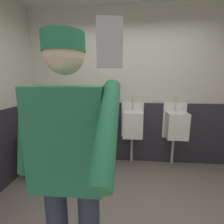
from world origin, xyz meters
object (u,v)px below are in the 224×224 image
object	(u,v)px
person	(69,160)
urinal_middle	(132,124)
soap_dispenser	(89,93)
trash_bin	(37,155)
urinal_right	(176,125)
urinal_left	(91,123)
cell_phone	(109,43)

from	to	relation	value
person	urinal_middle	bearing A→B (deg)	77.01
urinal_middle	soap_dispenser	size ratio (longest dim) A/B	6.89
trash_bin	urinal_right	bearing A→B (deg)	12.61
person	soap_dispenser	xyz separation A→B (m)	(-0.36, 2.07, 0.24)
trash_bin	soap_dispenser	world-z (taller)	soap_dispenser
trash_bin	soap_dispenser	size ratio (longest dim) A/B	3.91
urinal_right	urinal_left	bearing A→B (deg)	180.00
soap_dispenser	urinal_left	bearing A→B (deg)	-65.06
urinal_left	urinal_right	distance (m)	1.50
urinal_right	soap_dispenser	size ratio (longest dim) A/B	6.89
urinal_middle	cell_phone	xyz separation A→B (m)	(-0.15, -2.45, 0.86)
trash_bin	person	bearing A→B (deg)	-52.89
urinal_middle	urinal_right	size ratio (longest dim) A/B	1.00
urinal_middle	person	distance (m)	2.02
trash_bin	soap_dispenser	bearing A→B (deg)	40.79
urinal_left	urinal_right	world-z (taller)	same
urinal_middle	trash_bin	size ratio (longest dim) A/B	1.76
urinal_right	trash_bin	distance (m)	2.38
urinal_right	trash_bin	world-z (taller)	urinal_right
trash_bin	cell_phone	bearing A→B (deg)	-54.37
urinal_left	trash_bin	world-z (taller)	urinal_left
cell_phone	trash_bin	world-z (taller)	cell_phone
urinal_right	cell_phone	bearing A→B (deg)	-110.10
person	cell_phone	bearing A→B (deg)	-58.92
cell_phone	soap_dispenser	bearing A→B (deg)	95.84
cell_phone	urinal_middle	bearing A→B (deg)	78.03
cell_phone	soap_dispenser	distance (m)	2.67
person	soap_dispenser	bearing A→B (deg)	99.77
urinal_left	cell_phone	xyz separation A→B (m)	(0.60, -2.45, 0.86)
urinal_left	person	world-z (taller)	person
urinal_right	cell_phone	xyz separation A→B (m)	(-0.90, -2.45, 0.86)
cell_phone	person	bearing A→B (deg)	112.54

